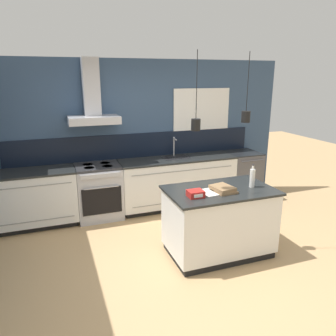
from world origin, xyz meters
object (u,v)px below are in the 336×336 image
object	(u,v)px
bottle_on_island	(252,178)
red_supply_box	(196,194)
dishwasher	(241,175)
oven_range	(99,191)
book_stack	(223,189)

from	to	relation	value
bottle_on_island	red_supply_box	bearing A→B (deg)	-174.73
red_supply_box	dishwasher	bearing A→B (deg)	45.30
dishwasher	bottle_on_island	xyz separation A→B (m)	(-1.01, -1.80, 0.58)
oven_range	dishwasher	size ratio (longest dim) A/B	1.00
bottle_on_island	book_stack	bearing A→B (deg)	-176.85
oven_range	bottle_on_island	xyz separation A→B (m)	(1.75, -1.79, 0.58)
book_stack	red_supply_box	bearing A→B (deg)	-172.41
oven_range	red_supply_box	world-z (taller)	red_supply_box
oven_range	book_stack	world-z (taller)	book_stack
oven_range	book_stack	xyz separation A→B (m)	(1.31, -1.82, 0.49)
oven_range	red_supply_box	distance (m)	2.14
dishwasher	book_stack	xyz separation A→B (m)	(-1.45, -1.82, 0.49)
oven_range	book_stack	size ratio (longest dim) A/B	2.82
dishwasher	book_stack	bearing A→B (deg)	-128.56
oven_range	dishwasher	xyz separation A→B (m)	(2.76, 0.00, -0.00)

